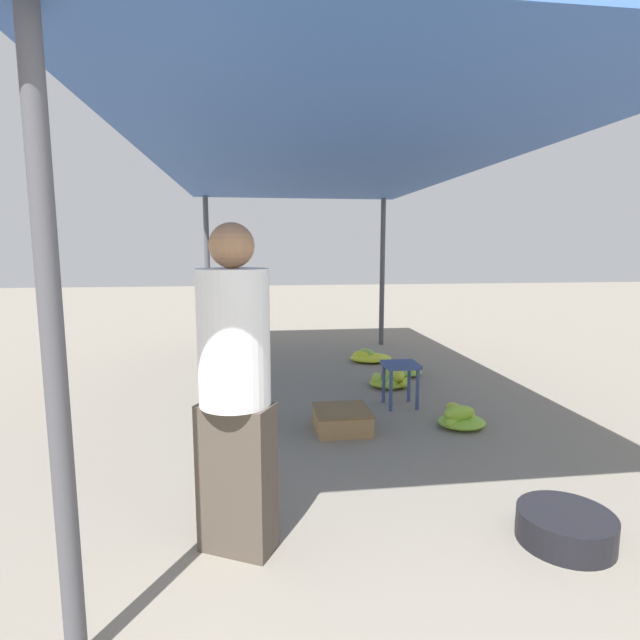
% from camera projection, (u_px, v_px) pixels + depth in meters
% --- Properties ---
extents(canopy_post_front_left, '(0.08, 0.08, 2.38)m').
position_uv_depth(canopy_post_front_left, '(54.00, 362.00, 1.77)').
color(canopy_post_front_left, '#4C4C51').
rests_on(canopy_post_front_left, ground).
extents(canopy_post_back_left, '(0.08, 0.08, 2.38)m').
position_uv_depth(canopy_post_back_left, '(208.00, 274.00, 7.79)').
color(canopy_post_back_left, '#4C4C51').
rests_on(canopy_post_back_left, ground).
extents(canopy_post_back_right, '(0.08, 0.08, 2.38)m').
position_uv_depth(canopy_post_back_right, '(382.00, 273.00, 8.16)').
color(canopy_post_back_right, '#4C4C51').
rests_on(canopy_post_back_right, ground).
extents(canopy_tarp, '(3.20, 6.54, 0.04)m').
position_uv_depth(canopy_tarp, '(324.00, 163.00, 4.79)').
color(canopy_tarp, '#33569E').
rests_on(canopy_tarp, canopy_post_front_left).
extents(vendor_foreground, '(0.49, 0.49, 1.72)m').
position_uv_depth(vendor_foreground, '(235.00, 386.00, 2.55)').
color(vendor_foreground, '#4C4238').
rests_on(vendor_foreground, ground).
extents(stool, '(0.34, 0.34, 0.45)m').
position_uv_depth(stool, '(401.00, 372.00, 5.02)').
color(stool, '#384C84').
rests_on(stool, ground).
extents(basin_black, '(0.51, 0.51, 0.17)m').
position_uv_depth(basin_black, '(565.00, 527.00, 2.72)').
color(basin_black, black).
rests_on(basin_black, ground).
extents(banana_pile_left_0, '(0.54, 0.60, 0.14)m').
position_uv_depth(banana_pile_left_0, '(228.00, 380.00, 5.82)').
color(banana_pile_left_0, '#8CBC33').
rests_on(banana_pile_left_0, ground).
extents(banana_pile_left_1, '(0.53, 0.46, 0.27)m').
position_uv_depth(banana_pile_left_1, '(247.00, 415.00, 4.56)').
color(banana_pile_left_1, yellow).
rests_on(banana_pile_left_1, ground).
extents(banana_pile_right_0, '(0.43, 0.41, 0.22)m').
position_uv_depth(banana_pile_right_0, '(459.00, 418.00, 4.47)').
color(banana_pile_right_0, '#8CBC33').
rests_on(banana_pile_right_0, ground).
extents(banana_pile_right_1, '(0.58, 0.51, 0.17)m').
position_uv_depth(banana_pile_right_1, '(369.00, 357.00, 7.09)').
color(banana_pile_right_1, '#80B735').
rests_on(banana_pile_right_1, ground).
extents(banana_pile_right_2, '(0.51, 0.55, 0.21)m').
position_uv_depth(banana_pile_right_2, '(391.00, 380.00, 5.76)').
color(banana_pile_right_2, '#97C131').
rests_on(banana_pile_right_2, ground).
extents(banana_pile_right_3, '(0.50, 0.43, 0.16)m').
position_uv_depth(banana_pile_right_3, '(405.00, 370.00, 6.28)').
color(banana_pile_right_3, '#BACF2B').
rests_on(banana_pile_right_3, ground).
extents(crate_near, '(0.48, 0.48, 0.20)m').
position_uv_depth(crate_near, '(342.00, 420.00, 4.38)').
color(crate_near, '#9E7A4C').
rests_on(crate_near, ground).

